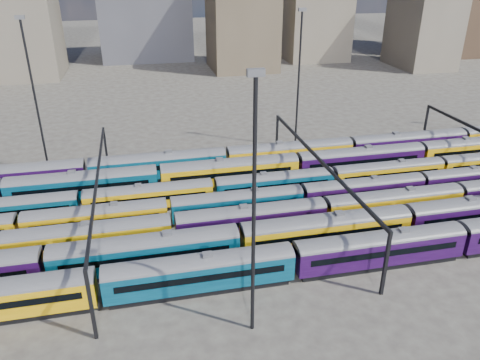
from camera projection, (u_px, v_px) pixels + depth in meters
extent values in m
plane|color=#413C37|center=(249.00, 215.00, 66.74)|extent=(500.00, 500.00, 0.00)
cube|color=black|center=(201.00, 287.00, 51.56)|extent=(19.60, 2.54, 0.72)
cube|color=#053850|center=(200.00, 273.00, 50.76)|extent=(20.63, 2.99, 2.99)
cylinder|color=#4C4C51|center=(200.00, 262.00, 50.12)|extent=(20.63, 2.99, 2.99)
cube|color=black|center=(202.00, 279.00, 49.27)|extent=(18.16, 0.06, 0.77)
cube|color=black|center=(198.00, 263.00, 51.95)|extent=(18.16, 0.06, 0.77)
cube|color=slate|center=(199.00, 256.00, 49.78)|extent=(1.03, 0.93, 0.36)
cube|color=black|center=(377.00, 262.00, 55.74)|extent=(19.60, 2.54, 0.72)
cube|color=#1F0733|center=(379.00, 249.00, 54.95)|extent=(20.63, 2.99, 2.99)
cylinder|color=#4C4C51|center=(381.00, 239.00, 54.31)|extent=(20.63, 2.99, 2.99)
cube|color=black|center=(386.00, 254.00, 53.46)|extent=(18.16, 0.06, 0.77)
cube|color=black|center=(373.00, 240.00, 56.13)|extent=(18.16, 0.06, 0.77)
cube|color=slate|center=(382.00, 233.00, 53.97)|extent=(1.03, 0.93, 0.36)
cube|color=black|center=(148.00, 267.00, 54.87)|extent=(20.44, 2.65, 0.75)
cube|color=#053850|center=(146.00, 253.00, 54.04)|extent=(21.51, 3.12, 3.12)
cylinder|color=#4C4C51|center=(145.00, 242.00, 53.37)|extent=(21.51, 3.12, 3.12)
cube|color=black|center=(147.00, 258.00, 52.49)|extent=(18.93, 0.06, 0.81)
cube|color=black|center=(146.00, 243.00, 55.27)|extent=(18.93, 0.06, 0.81)
cube|color=slate|center=(145.00, 236.00, 53.02)|extent=(1.08, 0.97, 0.38)
cube|color=black|center=(325.00, 244.00, 59.23)|extent=(20.44, 2.65, 0.75)
cube|color=#D59908|center=(326.00, 231.00, 58.40)|extent=(21.51, 3.12, 3.12)
cylinder|color=#4C4C51|center=(327.00, 221.00, 57.73)|extent=(21.51, 3.12, 3.12)
cube|color=black|center=(331.00, 235.00, 56.84)|extent=(18.93, 0.06, 0.81)
cube|color=black|center=(321.00, 223.00, 59.63)|extent=(18.93, 0.06, 0.81)
cube|color=slate|center=(327.00, 215.00, 57.38)|extent=(1.08, 0.97, 0.38)
cube|color=black|center=(477.00, 225.00, 63.58)|extent=(20.44, 2.65, 0.75)
cube|color=#1F0733|center=(480.00, 213.00, 62.75)|extent=(21.51, 3.12, 3.12)
cube|color=black|center=(473.00, 205.00, 63.99)|extent=(18.93, 0.06, 0.81)
cube|color=black|center=(92.00, 251.00, 57.98)|extent=(18.80, 2.44, 0.69)
cube|color=#D59908|center=(90.00, 239.00, 57.22)|extent=(19.79, 2.87, 2.87)
cylinder|color=#4C4C51|center=(88.00, 229.00, 56.61)|extent=(19.79, 2.87, 2.87)
cube|color=black|center=(89.00, 243.00, 55.79)|extent=(17.42, 0.06, 0.74)
cube|color=black|center=(90.00, 230.00, 58.36)|extent=(17.42, 0.06, 0.74)
cube|color=slate|center=(87.00, 223.00, 56.28)|extent=(0.99, 0.89, 0.35)
cube|color=black|center=(251.00, 232.00, 62.00)|extent=(18.80, 2.44, 0.69)
cube|color=#1F0733|center=(251.00, 220.00, 61.24)|extent=(19.79, 2.87, 2.87)
cylinder|color=#4C4C51|center=(251.00, 211.00, 60.63)|extent=(19.79, 2.87, 2.87)
cube|color=black|center=(254.00, 224.00, 59.81)|extent=(17.42, 0.06, 0.74)
cube|color=black|center=(249.00, 213.00, 62.38)|extent=(17.42, 0.06, 0.74)
cube|color=slate|center=(251.00, 206.00, 60.30)|extent=(0.99, 0.89, 0.35)
cube|color=black|center=(391.00, 215.00, 66.02)|extent=(18.80, 2.44, 0.69)
cube|color=#D59908|center=(393.00, 204.00, 65.26)|extent=(19.79, 2.87, 2.87)
cylinder|color=#4C4C51|center=(394.00, 195.00, 64.64)|extent=(19.79, 2.87, 2.87)
cube|color=black|center=(399.00, 207.00, 63.83)|extent=(17.42, 0.06, 0.74)
cube|color=black|center=(388.00, 197.00, 66.39)|extent=(17.42, 0.06, 0.74)
cube|color=slate|center=(395.00, 190.00, 64.32)|extent=(0.99, 0.89, 0.35)
cube|color=black|center=(98.00, 230.00, 62.51)|extent=(17.56, 2.28, 0.65)
cube|color=#D59908|center=(97.00, 219.00, 61.80)|extent=(18.48, 2.68, 2.68)
cylinder|color=#4C4C51|center=(95.00, 210.00, 61.22)|extent=(18.48, 2.68, 2.68)
cube|color=black|center=(96.00, 222.00, 60.46)|extent=(16.27, 0.06, 0.69)
cube|color=black|center=(97.00, 212.00, 62.86)|extent=(16.27, 0.06, 0.69)
cube|color=slate|center=(94.00, 205.00, 60.92)|extent=(0.92, 0.83, 0.32)
cube|color=black|center=(237.00, 215.00, 66.27)|extent=(17.56, 2.28, 0.65)
cube|color=#053850|center=(237.00, 204.00, 65.56)|extent=(18.48, 2.68, 2.68)
cylinder|color=#4C4C51|center=(237.00, 196.00, 64.98)|extent=(18.48, 2.68, 2.68)
cube|color=black|center=(239.00, 207.00, 64.22)|extent=(16.27, 0.06, 0.69)
cube|color=black|center=(235.00, 198.00, 66.62)|extent=(16.27, 0.06, 0.69)
cube|color=slate|center=(237.00, 191.00, 64.68)|extent=(0.92, 0.83, 0.32)
cube|color=black|center=(362.00, 201.00, 70.03)|extent=(17.56, 2.28, 0.65)
cube|color=#1F0733|center=(363.00, 191.00, 69.32)|extent=(18.48, 2.68, 2.68)
cylinder|color=#4C4C51|center=(364.00, 183.00, 68.74)|extent=(18.48, 2.68, 2.68)
cube|color=black|center=(367.00, 193.00, 67.98)|extent=(16.27, 0.06, 0.69)
cube|color=black|center=(359.00, 185.00, 70.38)|extent=(16.27, 0.06, 0.69)
cube|color=slate|center=(364.00, 178.00, 68.44)|extent=(0.92, 0.83, 0.32)
cube|color=black|center=(473.00, 189.00, 73.79)|extent=(17.56, 2.28, 0.65)
cube|color=#1F0733|center=(476.00, 179.00, 73.08)|extent=(18.48, 2.68, 2.68)
cylinder|color=#4C4C51|center=(477.00, 171.00, 72.50)|extent=(18.48, 2.68, 2.68)
cube|color=black|center=(470.00, 174.00, 74.14)|extent=(16.27, 0.06, 0.69)
cube|color=slate|center=(478.00, 167.00, 72.20)|extent=(0.92, 0.83, 0.32)
cube|color=black|center=(12.00, 221.00, 64.59)|extent=(17.39, 2.26, 0.64)
cube|color=#053850|center=(9.00, 211.00, 63.89)|extent=(18.30, 2.65, 2.65)
cylinder|color=#4C4C51|center=(7.00, 202.00, 63.32)|extent=(18.30, 2.65, 2.65)
cube|color=black|center=(6.00, 213.00, 62.57)|extent=(16.11, 0.06, 0.69)
cube|color=black|center=(11.00, 204.00, 64.94)|extent=(16.11, 0.06, 0.69)
cube|color=slate|center=(6.00, 198.00, 63.02)|extent=(0.92, 0.82, 0.32)
cube|color=black|center=(150.00, 207.00, 68.32)|extent=(17.39, 2.26, 0.64)
cube|color=#D59908|center=(149.00, 197.00, 67.61)|extent=(18.30, 2.65, 2.65)
cylinder|color=#4C4C51|center=(148.00, 189.00, 67.05)|extent=(18.30, 2.65, 2.65)
cube|color=black|center=(149.00, 199.00, 66.29)|extent=(16.11, 0.06, 0.69)
cube|color=black|center=(149.00, 191.00, 68.67)|extent=(16.11, 0.06, 0.69)
cube|color=slate|center=(148.00, 184.00, 66.74)|extent=(0.92, 0.82, 0.32)
cube|color=black|center=(274.00, 194.00, 72.04)|extent=(17.39, 2.26, 0.64)
cube|color=#053850|center=(275.00, 185.00, 71.34)|extent=(18.30, 2.65, 2.65)
cylinder|color=#4C4C51|center=(275.00, 177.00, 70.77)|extent=(18.30, 2.65, 2.65)
cube|color=black|center=(277.00, 186.00, 70.01)|extent=(16.11, 0.06, 0.69)
cube|color=black|center=(272.00, 179.00, 72.39)|extent=(16.11, 0.06, 0.69)
cube|color=slate|center=(275.00, 172.00, 70.47)|extent=(0.92, 0.82, 0.32)
cube|color=black|center=(386.00, 183.00, 75.77)|extent=(17.39, 2.26, 0.64)
cube|color=#D59908|center=(388.00, 173.00, 75.06)|extent=(18.30, 2.65, 2.65)
cylinder|color=#4C4C51|center=(389.00, 166.00, 74.50)|extent=(18.30, 2.65, 2.65)
cube|color=black|center=(392.00, 175.00, 73.74)|extent=(16.11, 0.06, 0.69)
cube|color=black|center=(384.00, 168.00, 76.12)|extent=(16.11, 0.06, 0.69)
cube|color=slate|center=(389.00, 162.00, 74.19)|extent=(0.92, 0.82, 0.32)
cube|color=black|center=(85.00, 198.00, 70.84)|extent=(20.75, 2.69, 0.76)
cube|color=#053850|center=(83.00, 186.00, 70.00)|extent=(21.84, 3.17, 3.17)
cylinder|color=#4C4C51|center=(82.00, 176.00, 69.32)|extent=(21.84, 3.17, 3.17)
cube|color=black|center=(82.00, 188.00, 68.42)|extent=(19.22, 0.06, 0.82)
cube|color=black|center=(84.00, 179.00, 71.25)|extent=(19.22, 0.06, 0.82)
cube|color=slate|center=(81.00, 171.00, 68.96)|extent=(1.09, 0.98, 0.38)
cube|color=black|center=(230.00, 184.00, 75.26)|extent=(20.75, 2.69, 0.76)
cube|color=#D59908|center=(230.00, 173.00, 74.42)|extent=(21.84, 3.17, 3.17)
cylinder|color=#4C4C51|center=(230.00, 163.00, 73.74)|extent=(21.84, 3.17, 3.17)
cube|color=black|center=(232.00, 174.00, 72.84)|extent=(19.22, 0.06, 0.82)
cube|color=black|center=(228.00, 166.00, 75.67)|extent=(19.22, 0.06, 0.82)
cube|color=slate|center=(230.00, 159.00, 73.38)|extent=(1.09, 0.98, 0.38)
cube|color=black|center=(359.00, 171.00, 79.68)|extent=(20.75, 2.69, 0.76)
cube|color=#1F0733|center=(360.00, 161.00, 78.84)|extent=(21.84, 3.17, 3.17)
cylinder|color=#4C4C51|center=(361.00, 152.00, 78.16)|extent=(21.84, 3.17, 3.17)
cube|color=black|center=(365.00, 162.00, 77.26)|extent=(19.22, 0.06, 0.82)
cube|color=black|center=(356.00, 155.00, 80.09)|extent=(19.22, 0.06, 0.82)
cube|color=slate|center=(362.00, 147.00, 77.80)|extent=(1.09, 0.98, 0.38)
cube|color=black|center=(474.00, 160.00, 84.10)|extent=(20.75, 2.69, 0.76)
cube|color=#D59908|center=(477.00, 150.00, 83.26)|extent=(21.84, 3.17, 3.17)
cylinder|color=#4C4C51|center=(479.00, 142.00, 82.58)|extent=(21.84, 3.17, 3.17)
cube|color=black|center=(471.00, 145.00, 84.51)|extent=(19.22, 0.06, 0.82)
cube|color=slate|center=(480.00, 137.00, 82.22)|extent=(1.09, 0.98, 0.38)
cube|color=black|center=(14.00, 190.00, 73.07)|extent=(20.85, 2.71, 0.77)
cube|color=#1F0733|center=(11.00, 179.00, 72.22)|extent=(21.95, 3.18, 3.18)
cylinder|color=#4C4C51|center=(9.00, 170.00, 71.54)|extent=(21.95, 3.18, 3.18)
cube|color=black|center=(9.00, 181.00, 70.64)|extent=(19.31, 0.06, 0.82)
cube|color=black|center=(13.00, 173.00, 73.48)|extent=(19.31, 0.06, 0.82)
cube|color=slate|center=(8.00, 164.00, 71.18)|extent=(1.10, 0.99, 0.38)
cube|color=black|center=(160.00, 177.00, 77.51)|extent=(20.85, 2.71, 0.77)
cube|color=#053850|center=(159.00, 166.00, 76.67)|extent=(21.95, 3.18, 3.18)
cylinder|color=#4C4C51|center=(158.00, 157.00, 75.99)|extent=(21.95, 3.18, 3.18)
cube|color=black|center=(159.00, 168.00, 75.08)|extent=(19.31, 0.06, 0.82)
cube|color=black|center=(158.00, 160.00, 77.93)|extent=(19.31, 0.06, 0.82)
cube|color=slate|center=(158.00, 152.00, 75.62)|extent=(1.10, 0.99, 0.38)
cube|color=black|center=(289.00, 165.00, 81.96)|extent=(20.85, 2.71, 0.77)
cube|color=#D59908|center=(290.00, 155.00, 81.11)|extent=(21.95, 3.18, 3.18)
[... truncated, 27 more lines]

